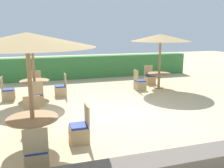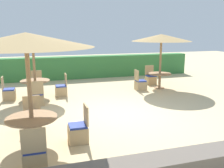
# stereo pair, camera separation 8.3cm
# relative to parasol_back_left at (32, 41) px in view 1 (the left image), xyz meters

# --- Properties ---
(ground_plane) EXTENTS (40.00, 40.00, 0.00)m
(ground_plane) POSITION_rel_parasol_back_left_xyz_m (2.53, -2.94, -2.27)
(ground_plane) COLOR #D1BA8C
(hedge_row) EXTENTS (13.00, 0.70, 1.24)m
(hedge_row) POSITION_rel_parasol_back_left_xyz_m (2.53, 3.71, -1.65)
(hedge_row) COLOR #387A3D
(hedge_row) RESTS_ON ground_plane
(stone_border) EXTENTS (10.00, 0.56, 0.44)m
(stone_border) POSITION_rel_parasol_back_left_xyz_m (2.53, -6.59, -2.05)
(stone_border) COLOR #6B6056
(stone_border) RESTS_ON ground_plane
(parasol_back_left) EXTENTS (2.30, 2.30, 2.45)m
(parasol_back_left) POSITION_rel_parasol_back_left_xyz_m (0.00, 0.00, 0.00)
(parasol_back_left) COLOR #93704C
(parasol_back_left) RESTS_ON ground_plane
(round_table_back_left) EXTENTS (1.16, 1.16, 0.72)m
(round_table_back_left) POSITION_rel_parasol_back_left_xyz_m (-0.00, 0.00, -1.69)
(round_table_back_left) COLOR #93704C
(round_table_back_left) RESTS_ON ground_plane
(patio_chair_back_left_east) EXTENTS (0.46, 0.46, 0.93)m
(patio_chair_back_left_east) POSITION_rel_parasol_back_left_xyz_m (1.03, 0.00, -2.01)
(patio_chair_back_left_east) COLOR tan
(patio_chair_back_left_east) RESTS_ON ground_plane
(patio_chair_back_left_west) EXTENTS (0.46, 0.46, 0.93)m
(patio_chair_back_left_west) POSITION_rel_parasol_back_left_xyz_m (-1.02, -0.03, -2.01)
(patio_chair_back_left_west) COLOR tan
(patio_chair_back_left_west) RESTS_ON ground_plane
(patio_chair_back_left_south) EXTENTS (0.46, 0.46, 0.93)m
(patio_chair_back_left_south) POSITION_rel_parasol_back_left_xyz_m (0.06, -1.08, -2.01)
(patio_chair_back_left_south) COLOR tan
(patio_chair_back_left_south) RESTS_ON ground_plane
(patio_chair_back_left_north) EXTENTS (0.46, 0.46, 0.93)m
(patio_chair_back_left_north) POSITION_rel_parasol_back_left_xyz_m (0.06, 1.05, -2.01)
(patio_chair_back_left_north) COLOR tan
(patio_chair_back_left_north) RESTS_ON ground_plane
(parasol_front_left) EXTENTS (2.99, 2.99, 2.66)m
(parasol_front_left) POSITION_rel_parasol_back_left_xyz_m (-0.07, -4.51, 0.21)
(parasol_front_left) COLOR #93704C
(parasol_front_left) RESTS_ON ground_plane
(round_table_front_left) EXTENTS (1.18, 1.18, 0.73)m
(round_table_front_left) POSITION_rel_parasol_back_left_xyz_m (-0.07, -4.51, -1.68)
(round_table_front_left) COLOR #93704C
(round_table_front_left) RESTS_ON ground_plane
(patio_chair_front_left_north) EXTENTS (0.46, 0.46, 0.93)m
(patio_chair_front_left_north) POSITION_rel_parasol_back_left_xyz_m (-0.09, -3.49, -2.01)
(patio_chair_front_left_north) COLOR tan
(patio_chair_front_left_north) RESTS_ON ground_plane
(patio_chair_front_left_east) EXTENTS (0.46, 0.46, 0.93)m
(patio_chair_front_left_east) POSITION_rel_parasol_back_left_xyz_m (1.00, -4.57, -2.01)
(patio_chair_front_left_east) COLOR tan
(patio_chair_front_left_east) RESTS_ON ground_plane
(patio_chair_front_left_south) EXTENTS (0.46, 0.46, 0.93)m
(patio_chair_front_left_south) POSITION_rel_parasol_back_left_xyz_m (-0.02, -5.55, -2.01)
(patio_chair_front_left_south) COLOR tan
(patio_chair_front_left_south) RESTS_ON ground_plane
(parasol_back_right) EXTENTS (2.73, 2.73, 2.52)m
(parasol_back_right) POSITION_rel_parasol_back_left_xyz_m (5.61, 0.10, 0.07)
(parasol_back_right) COLOR #93704C
(parasol_back_right) RESTS_ON ground_plane
(round_table_back_right) EXTENTS (1.07, 1.07, 0.71)m
(round_table_back_right) POSITION_rel_parasol_back_left_xyz_m (5.61, 0.10, -1.71)
(round_table_back_right) COLOR #93704C
(round_table_back_right) RESTS_ON ground_plane
(patio_chair_back_right_north) EXTENTS (0.46, 0.46, 0.93)m
(patio_chair_back_right_north) POSITION_rel_parasol_back_left_xyz_m (5.60, 1.05, -2.01)
(patio_chair_back_right_north) COLOR tan
(patio_chair_back_right_north) RESTS_ON ground_plane
(patio_chair_back_right_west) EXTENTS (0.46, 0.46, 0.93)m
(patio_chair_back_right_west) POSITION_rel_parasol_back_left_xyz_m (4.60, 0.04, -2.01)
(patio_chair_back_right_west) COLOR tan
(patio_chair_back_right_west) RESTS_ON ground_plane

